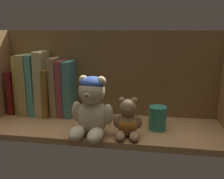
% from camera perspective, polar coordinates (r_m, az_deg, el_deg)
% --- Properties ---
extents(shelf_board, '(0.79, 0.24, 0.02)m').
position_cam_1_polar(shelf_board, '(0.83, -1.99, -9.21)').
color(shelf_board, '#9E7042').
rests_on(shelf_board, ground).
extents(shelf_back_panel, '(0.81, 0.01, 0.34)m').
position_cam_1_polar(shelf_back_panel, '(0.90, -0.52, 3.21)').
color(shelf_back_panel, brown).
rests_on(shelf_back_panel, ground).
extents(book_0, '(0.02, 0.12, 0.17)m').
position_cam_1_polar(book_0, '(1.02, -21.70, -0.24)').
color(book_0, maroon).
rests_on(book_0, shelf_board).
extents(book_1, '(0.03, 0.09, 0.22)m').
position_cam_1_polar(book_1, '(1.00, -20.64, 1.23)').
color(book_1, '#B4A247').
rests_on(book_1, shelf_board).
extents(book_2, '(0.04, 0.13, 0.23)m').
position_cam_1_polar(book_2, '(0.99, -19.02, 1.38)').
color(book_2, '#9A8E50').
rests_on(book_2, shelf_board).
extents(book_3, '(0.02, 0.13, 0.23)m').
position_cam_1_polar(book_3, '(0.97, -17.39, 1.33)').
color(book_3, teal).
rests_on(book_3, shelf_board).
extents(book_4, '(0.04, 0.12, 0.24)m').
position_cam_1_polar(book_4, '(0.96, -15.80, 1.64)').
color(book_4, tan).
rests_on(book_4, shelf_board).
extents(book_5, '(0.02, 0.15, 0.18)m').
position_cam_1_polar(book_5, '(0.95, -14.12, -0.27)').
color(book_5, brown).
rests_on(book_5, shelf_board).
extents(book_6, '(0.03, 0.12, 0.22)m').
position_cam_1_polar(book_6, '(0.94, -12.83, 0.85)').
color(book_6, '#9D8055').
rests_on(book_6, shelf_board).
extents(book_7, '(0.02, 0.12, 0.21)m').
position_cam_1_polar(book_7, '(0.93, -11.28, 0.53)').
color(book_7, brown).
rests_on(book_7, shelf_board).
extents(book_8, '(0.03, 0.13, 0.21)m').
position_cam_1_polar(book_8, '(0.92, -9.59, 0.42)').
color(book_8, '#427B74').
rests_on(book_8, shelf_board).
extents(teddy_bear_larger, '(0.14, 0.14, 0.18)m').
position_cam_1_polar(teddy_bear_larger, '(0.73, -4.86, -4.35)').
color(teddy_bear_larger, beige).
rests_on(teddy_bear_larger, shelf_board).
extents(teddy_bear_smaller, '(0.09, 0.09, 0.12)m').
position_cam_1_polar(teddy_bear_smaller, '(0.73, 3.76, -7.52)').
color(teddy_bear_smaller, '#93704C').
rests_on(teddy_bear_smaller, shelf_board).
extents(pillar_candle, '(0.06, 0.06, 0.08)m').
position_cam_1_polar(pillar_candle, '(0.80, 10.77, -6.68)').
color(pillar_candle, '#2D7A66').
rests_on(pillar_candle, shelf_board).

